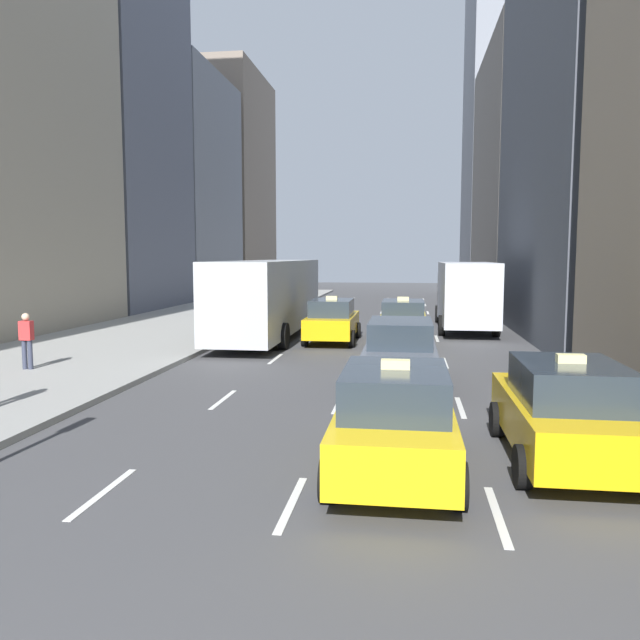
{
  "coord_description": "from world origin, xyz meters",
  "views": [
    {
      "loc": [
        4.17,
        -0.27,
        3.46
      ],
      "look_at": [
        1.93,
        15.62,
        1.8
      ],
      "focal_mm": 35.0,
      "sensor_mm": 36.0,
      "label": 1
    }
  ],
  "objects_px": {
    "taxi_lead": "(395,420)",
    "city_bus": "(269,296)",
    "box_truck": "(465,294)",
    "taxi_third": "(403,322)",
    "sedan_black_near": "(400,354)",
    "taxi_fourth": "(332,320)",
    "pedestrian_far_walking": "(27,338)",
    "taxi_second": "(566,411)"
  },
  "relations": [
    {
      "from": "taxi_second",
      "to": "box_truck",
      "type": "distance_m",
      "value": 18.85
    },
    {
      "from": "sedan_black_near",
      "to": "taxi_fourth",
      "type": "bearing_deg",
      "value": 108.47
    },
    {
      "from": "city_bus",
      "to": "pedestrian_far_walking",
      "type": "bearing_deg",
      "value": -120.04
    },
    {
      "from": "taxi_second",
      "to": "sedan_black_near",
      "type": "bearing_deg",
      "value": 116.67
    },
    {
      "from": "box_truck",
      "to": "taxi_lead",
      "type": "bearing_deg",
      "value": -98.07
    },
    {
      "from": "taxi_lead",
      "to": "taxi_third",
      "type": "height_order",
      "value": "same"
    },
    {
      "from": "taxi_third",
      "to": "sedan_black_near",
      "type": "xyz_separation_m",
      "value": [
        0.0,
        -8.3,
        0.04
      ]
    },
    {
      "from": "taxi_second",
      "to": "sedan_black_near",
      "type": "xyz_separation_m",
      "value": [
        -2.8,
        5.58,
        0.04
      ]
    },
    {
      "from": "box_truck",
      "to": "pedestrian_far_walking",
      "type": "height_order",
      "value": "box_truck"
    },
    {
      "from": "box_truck",
      "to": "taxi_third",
      "type": "bearing_deg",
      "value": -119.48
    },
    {
      "from": "city_bus",
      "to": "pedestrian_far_walking",
      "type": "xyz_separation_m",
      "value": [
        -5.2,
        -9.0,
        -0.72
      ]
    },
    {
      "from": "taxi_second",
      "to": "taxi_third",
      "type": "height_order",
      "value": "same"
    },
    {
      "from": "pedestrian_far_walking",
      "to": "sedan_black_near",
      "type": "bearing_deg",
      "value": -2.25
    },
    {
      "from": "taxi_fourth",
      "to": "pedestrian_far_walking",
      "type": "xyz_separation_m",
      "value": [
        -8.02,
        -7.96,
        0.19
      ]
    },
    {
      "from": "taxi_third",
      "to": "taxi_fourth",
      "type": "bearing_deg",
      "value": 178.31
    },
    {
      "from": "sedan_black_near",
      "to": "pedestrian_far_walking",
      "type": "bearing_deg",
      "value": 177.75
    },
    {
      "from": "sedan_black_near",
      "to": "taxi_second",
      "type": "bearing_deg",
      "value": -63.33
    },
    {
      "from": "taxi_lead",
      "to": "pedestrian_far_walking",
      "type": "bearing_deg",
      "value": 147.35
    },
    {
      "from": "taxi_lead",
      "to": "sedan_black_near",
      "type": "relative_size",
      "value": 0.95
    },
    {
      "from": "taxi_fourth",
      "to": "pedestrian_far_walking",
      "type": "bearing_deg",
      "value": -135.21
    },
    {
      "from": "taxi_third",
      "to": "box_truck",
      "type": "relative_size",
      "value": 0.52
    },
    {
      "from": "taxi_third",
      "to": "city_bus",
      "type": "xyz_separation_m",
      "value": [
        -5.61,
        1.13,
        0.91
      ]
    },
    {
      "from": "taxi_second",
      "to": "sedan_black_near",
      "type": "relative_size",
      "value": 0.95
    },
    {
      "from": "taxi_lead",
      "to": "taxi_third",
      "type": "distance_m",
      "value": 14.8
    },
    {
      "from": "taxi_fourth",
      "to": "city_bus",
      "type": "relative_size",
      "value": 0.38
    },
    {
      "from": "taxi_fourth",
      "to": "pedestrian_far_walking",
      "type": "relative_size",
      "value": 2.67
    },
    {
      "from": "taxi_second",
      "to": "city_bus",
      "type": "distance_m",
      "value": 17.22
    },
    {
      "from": "taxi_lead",
      "to": "city_bus",
      "type": "xyz_separation_m",
      "value": [
        -5.61,
        15.93,
        0.91
      ]
    },
    {
      "from": "taxi_third",
      "to": "sedan_black_near",
      "type": "height_order",
      "value": "taxi_third"
    },
    {
      "from": "taxi_fourth",
      "to": "taxi_third",
      "type": "bearing_deg",
      "value": -1.69
    },
    {
      "from": "taxi_third",
      "to": "taxi_fourth",
      "type": "height_order",
      "value": "same"
    },
    {
      "from": "taxi_third",
      "to": "taxi_lead",
      "type": "bearing_deg",
      "value": -90.0
    },
    {
      "from": "taxi_second",
      "to": "pedestrian_far_walking",
      "type": "distance_m",
      "value": 14.88
    },
    {
      "from": "taxi_second",
      "to": "box_truck",
      "type": "height_order",
      "value": "box_truck"
    },
    {
      "from": "sedan_black_near",
      "to": "box_truck",
      "type": "distance_m",
      "value": 13.57
    },
    {
      "from": "taxi_lead",
      "to": "city_bus",
      "type": "height_order",
      "value": "city_bus"
    },
    {
      "from": "taxi_third",
      "to": "taxi_second",
      "type": "bearing_deg",
      "value": -78.59
    },
    {
      "from": "taxi_lead",
      "to": "sedan_black_near",
      "type": "xyz_separation_m",
      "value": [
        0.0,
        6.51,
        0.04
      ]
    },
    {
      "from": "sedan_black_near",
      "to": "box_truck",
      "type": "bearing_deg",
      "value": 78.07
    },
    {
      "from": "pedestrian_far_walking",
      "to": "taxi_lead",
      "type": "bearing_deg",
      "value": -32.65
    },
    {
      "from": "city_bus",
      "to": "pedestrian_far_walking",
      "type": "distance_m",
      "value": 10.42
    },
    {
      "from": "taxi_lead",
      "to": "box_truck",
      "type": "distance_m",
      "value": 19.97
    }
  ]
}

